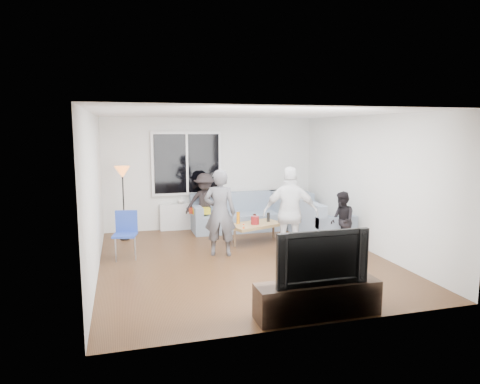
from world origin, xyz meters
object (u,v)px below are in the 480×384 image
object	(u,v)px
floor_lamp	(124,204)
player_left	(220,213)
sofa_back_section	(241,212)
spectator_right	(342,221)
spectator_back	(205,203)
side_chair	(125,236)
tv_console	(317,299)
player_right	(291,213)
coffee_table	(255,233)
sofa_right_section	(316,217)
television	(319,256)

from	to	relation	value
floor_lamp	player_left	bearing A→B (deg)	-44.00
sofa_back_section	spectator_right	distance (m)	2.57
floor_lamp	spectator_back	xyz separation A→B (m)	(1.79, 0.24, -0.10)
side_chair	tv_console	world-z (taller)	side_chair
player_right	tv_console	size ratio (longest dim) A/B	1.05
player_right	spectator_right	size ratio (longest dim) A/B	1.47
spectator_right	tv_console	distance (m)	3.19
floor_lamp	player_left	size ratio (longest dim) A/B	0.97
coffee_table	player_right	distance (m)	1.44
sofa_back_section	spectator_right	bearing A→B (deg)	-56.43
sofa_back_section	player_left	size ratio (longest dim) A/B	1.42
spectator_right	spectator_back	bearing A→B (deg)	-119.21
sofa_back_section	tv_console	bearing A→B (deg)	-94.17
side_chair	player_right	xyz separation A→B (m)	(2.88, -0.81, 0.41)
coffee_table	spectator_back	world-z (taller)	spectator_back
player_left	tv_console	xyz separation A→B (m)	(0.59, -2.90, -0.59)
player_right	spectator_back	world-z (taller)	player_right
sofa_right_section	spectator_back	distance (m)	2.53
sofa_right_section	television	xyz separation A→B (m)	(-1.77, -3.74, 0.36)
sofa_back_section	coffee_table	xyz separation A→B (m)	(-0.04, -1.17, -0.22)
sofa_back_section	television	bearing A→B (deg)	-94.17
floor_lamp	tv_console	xyz separation A→B (m)	(2.30, -4.56, -0.56)
side_chair	television	bearing A→B (deg)	-41.98
player_right	spectator_right	world-z (taller)	player_right
sofa_right_section	television	bearing A→B (deg)	154.67
sofa_back_section	coffee_table	size ratio (longest dim) A/B	2.09
sofa_back_section	floor_lamp	distance (m)	2.68
sofa_right_section	spectator_right	distance (m)	1.12
coffee_table	spectator_back	distance (m)	1.53
coffee_table	player_right	xyz separation A→B (m)	(0.27, -1.26, 0.64)
spectator_back	sofa_back_section	bearing A→B (deg)	8.64
television	tv_console	bearing A→B (deg)	180.00
television	coffee_table	bearing A→B (deg)	85.08
sofa_right_section	spectator_right	size ratio (longest dim) A/B	1.74
player_left	spectator_right	size ratio (longest dim) A/B	1.41
sofa_back_section	television	size ratio (longest dim) A/B	1.92
tv_console	television	world-z (taller)	television
side_chair	spectator_back	xyz separation A→B (m)	(1.79, 1.65, 0.25)
side_chair	player_right	distance (m)	3.02
spectator_back	sofa_right_section	bearing A→B (deg)	-14.36
sofa_back_section	spectator_right	xyz separation A→B (m)	(1.42, -2.14, 0.15)
side_chair	television	size ratio (longest dim) A/B	0.72
player_right	player_left	bearing A→B (deg)	-7.01
sofa_right_section	player_left	bearing A→B (deg)	109.42
player_left	television	world-z (taller)	player_left
floor_lamp	television	world-z (taller)	floor_lamp
sofa_back_section	player_left	world-z (taller)	player_left
side_chair	spectator_right	xyz separation A→B (m)	(4.07, -0.52, 0.14)
sofa_back_section	spectator_back	bearing A→B (deg)	178.01
television	player_right	bearing A→B (deg)	76.11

